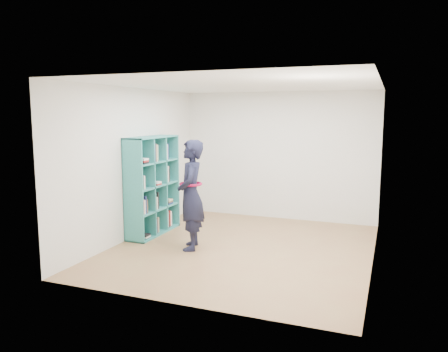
% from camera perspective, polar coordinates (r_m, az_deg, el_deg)
% --- Properties ---
extents(floor, '(4.50, 4.50, 0.00)m').
position_cam_1_polar(floor, '(7.16, 2.40, -9.42)').
color(floor, '#906241').
rests_on(floor, ground).
extents(ceiling, '(4.50, 4.50, 0.00)m').
position_cam_1_polar(ceiling, '(6.84, 2.53, 11.83)').
color(ceiling, white).
rests_on(ceiling, wall_back).
extents(wall_left, '(0.02, 4.50, 2.60)m').
position_cam_1_polar(wall_left, '(7.75, -11.69, 1.61)').
color(wall_left, silver).
rests_on(wall_left, floor).
extents(wall_right, '(0.02, 4.50, 2.60)m').
position_cam_1_polar(wall_right, '(6.52, 19.33, 0.11)').
color(wall_right, silver).
rests_on(wall_right, floor).
extents(wall_back, '(4.00, 0.02, 2.60)m').
position_cam_1_polar(wall_back, '(9.03, 7.06, 2.62)').
color(wall_back, silver).
rests_on(wall_back, floor).
extents(wall_front, '(4.00, 0.02, 2.60)m').
position_cam_1_polar(wall_front, '(4.83, -6.17, -2.16)').
color(wall_front, silver).
rests_on(wall_front, floor).
extents(bookshelf, '(0.39, 1.32, 1.76)m').
position_cam_1_polar(bookshelf, '(7.95, -9.47, -1.34)').
color(bookshelf, '#287E74').
rests_on(bookshelf, floor).
extents(person, '(0.62, 0.75, 1.76)m').
position_cam_1_polar(person, '(6.96, -4.35, -2.47)').
color(person, black).
rests_on(person, floor).
extents(smartphone, '(0.05, 0.08, 0.12)m').
position_cam_1_polar(smartphone, '(7.03, -5.51, -1.43)').
color(smartphone, silver).
rests_on(smartphone, person).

